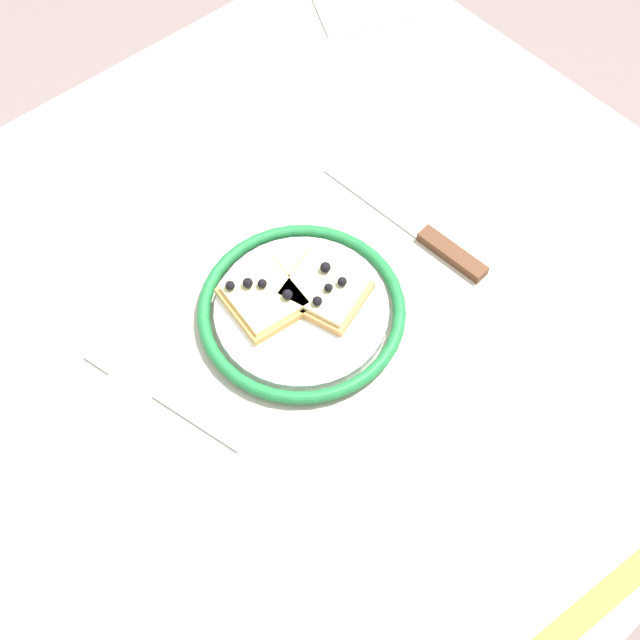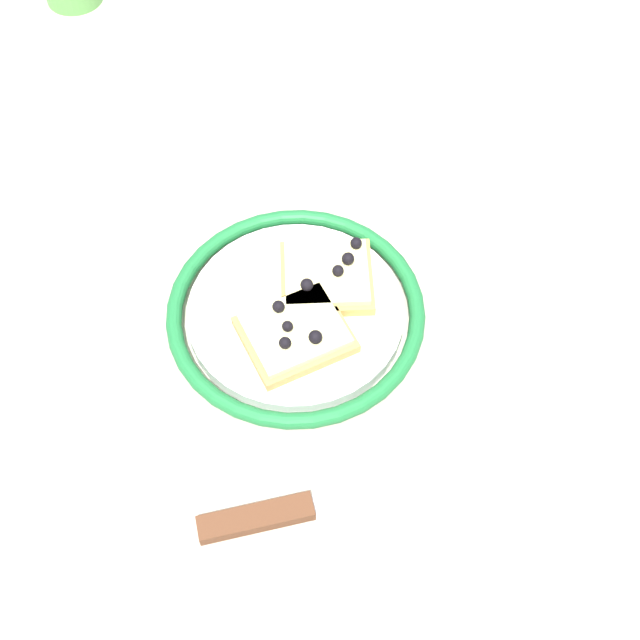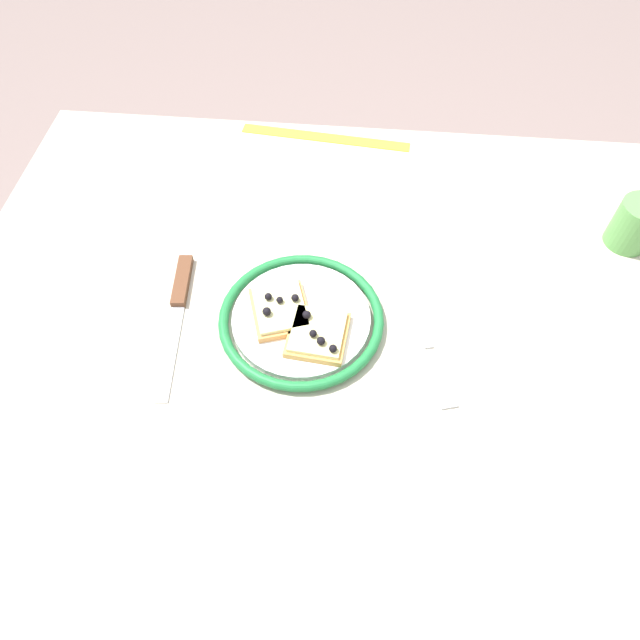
{
  "view_description": "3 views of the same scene",
  "coord_description": "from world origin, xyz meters",
  "px_view_note": "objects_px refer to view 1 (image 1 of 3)",
  "views": [
    {
      "loc": [
        -0.24,
        -0.37,
        1.52
      ],
      "look_at": [
        0.04,
        -0.04,
        0.79
      ],
      "focal_mm": 45.03,
      "sensor_mm": 36.0,
      "label": 1
    },
    {
      "loc": [
        0.46,
        -0.05,
        1.41
      ],
      "look_at": [
        0.06,
        0.01,
        0.78
      ],
      "focal_mm": 48.35,
      "sensor_mm": 36.0,
      "label": 2
    },
    {
      "loc": [
        -0.03,
        0.44,
        1.42
      ],
      "look_at": [
        0.01,
        0.01,
        0.8
      ],
      "focal_mm": 32.06,
      "sensor_mm": 36.0,
      "label": 3
    }
  ],
  "objects_px": {
    "pizza_slice_far": "(264,298)",
    "measuring_tape": "(597,604)",
    "dining_table": "(270,365)",
    "pizza_slice_near": "(324,291)",
    "knife": "(430,238)",
    "plate": "(302,310)",
    "fork": "(161,396)"
  },
  "relations": [
    {
      "from": "pizza_slice_near",
      "to": "knife",
      "type": "height_order",
      "value": "pizza_slice_near"
    },
    {
      "from": "dining_table",
      "to": "measuring_tape",
      "type": "height_order",
      "value": "measuring_tape"
    },
    {
      "from": "pizza_slice_far",
      "to": "fork",
      "type": "xyz_separation_m",
      "value": [
        -0.15,
        -0.01,
        -0.02
      ]
    },
    {
      "from": "pizza_slice_near",
      "to": "measuring_tape",
      "type": "height_order",
      "value": "pizza_slice_near"
    },
    {
      "from": "pizza_slice_far",
      "to": "fork",
      "type": "distance_m",
      "value": 0.15
    },
    {
      "from": "plate",
      "to": "measuring_tape",
      "type": "height_order",
      "value": "plate"
    },
    {
      "from": "knife",
      "to": "fork",
      "type": "distance_m",
      "value": 0.36
    },
    {
      "from": "pizza_slice_near",
      "to": "fork",
      "type": "relative_size",
      "value": 0.53
    },
    {
      "from": "fork",
      "to": "measuring_tape",
      "type": "bearing_deg",
      "value": -67.46
    },
    {
      "from": "plate",
      "to": "pizza_slice_near",
      "type": "height_order",
      "value": "pizza_slice_near"
    },
    {
      "from": "dining_table",
      "to": "pizza_slice_near",
      "type": "height_order",
      "value": "pizza_slice_near"
    },
    {
      "from": "pizza_slice_far",
      "to": "knife",
      "type": "relative_size",
      "value": 0.37
    },
    {
      "from": "pizza_slice_far",
      "to": "knife",
      "type": "height_order",
      "value": "pizza_slice_far"
    },
    {
      "from": "pizza_slice_near",
      "to": "fork",
      "type": "height_order",
      "value": "pizza_slice_near"
    },
    {
      "from": "measuring_tape",
      "to": "dining_table",
      "type": "bearing_deg",
      "value": 101.53
    },
    {
      "from": "pizza_slice_near",
      "to": "measuring_tape",
      "type": "xyz_separation_m",
      "value": [
        -0.03,
        -0.41,
        -0.02
      ]
    },
    {
      "from": "pizza_slice_near",
      "to": "knife",
      "type": "bearing_deg",
      "value": -6.69
    },
    {
      "from": "plate",
      "to": "fork",
      "type": "bearing_deg",
      "value": 173.73
    },
    {
      "from": "dining_table",
      "to": "fork",
      "type": "xyz_separation_m",
      "value": [
        -0.13,
        0.01,
        0.09
      ]
    },
    {
      "from": "pizza_slice_far",
      "to": "measuring_tape",
      "type": "xyz_separation_m",
      "value": [
        0.03,
        -0.44,
        -0.02
      ]
    },
    {
      "from": "plate",
      "to": "pizza_slice_near",
      "type": "relative_size",
      "value": 2.15
    },
    {
      "from": "pizza_slice_far",
      "to": "measuring_tape",
      "type": "bearing_deg",
      "value": -86.26
    },
    {
      "from": "pizza_slice_far",
      "to": "fork",
      "type": "bearing_deg",
      "value": -175.22
    },
    {
      "from": "pizza_slice_near",
      "to": "pizza_slice_far",
      "type": "distance_m",
      "value": 0.07
    },
    {
      "from": "pizza_slice_near",
      "to": "pizza_slice_far",
      "type": "height_order",
      "value": "same"
    },
    {
      "from": "dining_table",
      "to": "measuring_tape",
      "type": "xyz_separation_m",
      "value": [
        0.05,
        -0.42,
        0.08
      ]
    },
    {
      "from": "knife",
      "to": "measuring_tape",
      "type": "relative_size",
      "value": 0.79
    },
    {
      "from": "plate",
      "to": "pizza_slice_near",
      "type": "distance_m",
      "value": 0.03
    },
    {
      "from": "pizza_slice_near",
      "to": "knife",
      "type": "relative_size",
      "value": 0.44
    },
    {
      "from": "plate",
      "to": "measuring_tape",
      "type": "bearing_deg",
      "value": -89.57
    },
    {
      "from": "dining_table",
      "to": "plate",
      "type": "relative_size",
      "value": 4.83
    },
    {
      "from": "dining_table",
      "to": "plate",
      "type": "xyz_separation_m",
      "value": [
        0.04,
        -0.01,
        0.09
      ]
    }
  ]
}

